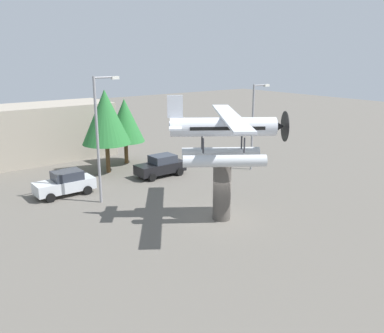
{
  "coord_description": "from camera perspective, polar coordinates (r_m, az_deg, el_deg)",
  "views": [
    {
      "loc": [
        -15.97,
        -17.9,
        9.92
      ],
      "look_at": [
        0.0,
        3.0,
        2.71
      ],
      "focal_mm": 38.76,
      "sensor_mm": 36.0,
      "label": 1
    }
  ],
  "objects": [
    {
      "name": "ground_plane",
      "position": [
        25.96,
        4.05,
        -7.18
      ],
      "size": [
        140.0,
        140.0,
        0.0
      ],
      "primitive_type": "plane",
      "color": "#605B54"
    },
    {
      "name": "display_pedestal",
      "position": [
        25.33,
        4.13,
        -3.4
      ],
      "size": [
        1.1,
        1.1,
        3.62
      ],
      "primitive_type": "cylinder",
      "color": "#4C4742",
      "rests_on": "ground"
    },
    {
      "name": "floatplane_monument",
      "position": [
        24.45,
        4.59,
        4.35
      ],
      "size": [
        7.13,
        9.18,
        4.0
      ],
      "rotation": [
        0.0,
        0.0,
        -0.6
      ],
      "color": "silver",
      "rests_on": "display_pedestal"
    },
    {
      "name": "car_mid_silver",
      "position": [
        31.22,
        -17.06,
        -2.21
      ],
      "size": [
        4.2,
        2.02,
        1.76
      ],
      "rotation": [
        0.0,
        0.0,
        3.14
      ],
      "color": "silver",
      "rests_on": "ground"
    },
    {
      "name": "car_far_black",
      "position": [
        34.55,
        -4.3,
        0.11
      ],
      "size": [
        4.2,
        2.02,
        1.76
      ],
      "rotation": [
        0.0,
        0.0,
        3.14
      ],
      "color": "black",
      "rests_on": "ground"
    },
    {
      "name": "streetlight_primary",
      "position": [
        28.15,
        -12.6,
        4.68
      ],
      "size": [
        1.84,
        0.28,
        8.51
      ],
      "color": "gray",
      "rests_on": "ground"
    },
    {
      "name": "streetlight_secondary",
      "position": [
        36.26,
        8.58,
        6.28
      ],
      "size": [
        1.84,
        0.28,
        7.4
      ],
      "color": "gray",
      "rests_on": "ground"
    },
    {
      "name": "storefront_building",
      "position": [
        42.01,
        -21.8,
        4.22
      ],
      "size": [
        15.81,
        5.79,
        5.24
      ],
      "primitive_type": "cube",
      "color": "#9E9384",
      "rests_on": "ground"
    },
    {
      "name": "tree_east",
      "position": [
        35.46,
        -11.81,
        6.68
      ],
      "size": [
        4.08,
        4.08,
        7.07
      ],
      "color": "brown",
      "rests_on": "ground"
    },
    {
      "name": "tree_center_back",
      "position": [
        38.37,
        -9.23,
        6.27
      ],
      "size": [
        3.52,
        3.52,
        5.98
      ],
      "color": "brown",
      "rests_on": "ground"
    }
  ]
}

